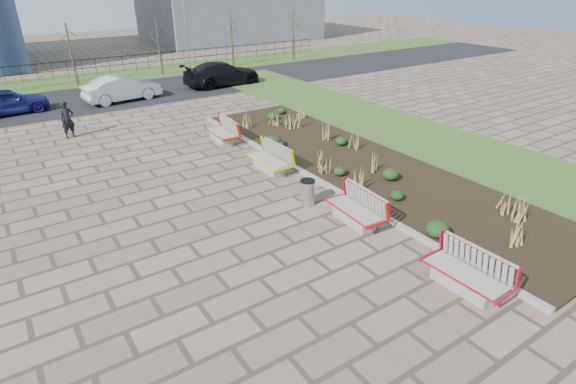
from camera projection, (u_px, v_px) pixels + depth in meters
ground at (306, 284)px, 11.05m from camera, size 120.00×120.00×0.00m
planting_bed at (358, 164)px, 17.90m from camera, size 4.50×18.00×0.10m
planting_curb at (312, 177)px, 16.71m from camera, size 0.16×18.00×0.15m
grass_verge_near at (437, 142)px, 20.31m from camera, size 5.00×38.00×0.04m
grass_verge_far at (73, 81)px, 31.87m from camera, size 80.00×5.00×0.04m
road at (93, 99)px, 27.41m from camera, size 80.00×7.00×0.02m
bench_a at (465, 272)px, 10.64m from camera, size 0.95×2.12×1.00m
bench_b at (354, 208)px, 13.56m from camera, size 1.04×2.16×1.00m
bench_c at (269, 158)px, 17.21m from camera, size 0.95×2.12×1.00m
bench_d at (221, 131)px, 20.22m from camera, size 1.01×2.14×1.00m
litter_bin at (308, 193)px, 14.68m from camera, size 0.48×0.48×0.86m
pedestrian at (67, 120)px, 20.57m from camera, size 0.69×0.52×1.71m
car_blue at (7, 102)px, 24.06m from camera, size 4.20×2.04×1.38m
car_silver at (122, 89)px, 26.65m from camera, size 4.58×2.07×1.46m
car_black at (222, 74)px, 30.44m from camera, size 5.43×2.41×1.55m
tree_c at (71, 55)px, 29.87m from camera, size 1.40×1.40×4.00m
tree_d at (159, 47)px, 32.90m from camera, size 1.40×1.40×4.00m
tree_e at (232, 41)px, 35.93m from camera, size 1.40×1.40×4.00m
tree_f at (293, 36)px, 38.96m from camera, size 1.40×1.40×4.00m
lamp_east at (186, 32)px, 33.11m from camera, size 0.24×0.60×6.00m
railing_fence at (67, 69)px, 32.72m from camera, size 44.00×0.10×1.20m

